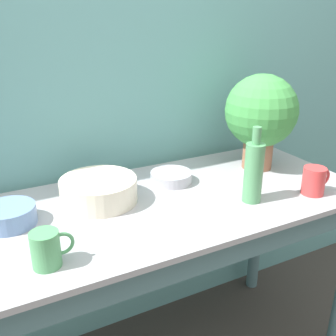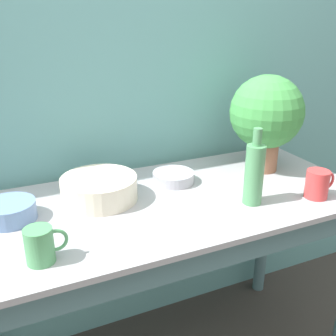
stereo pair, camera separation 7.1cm
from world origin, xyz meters
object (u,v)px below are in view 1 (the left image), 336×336
object	(u,v)px
potted_plant	(261,114)
bowl_wash_large	(99,190)
bottle_tall	(254,171)
mug_green	(47,249)
mug_red	(314,181)
bowl_small_blue	(9,216)
bowl_small_steel	(171,177)

from	to	relation	value
potted_plant	bowl_wash_large	size ratio (longest dim) A/B	1.48
bottle_tall	mug_green	distance (m)	0.72
bottle_tall	mug_green	world-z (taller)	bottle_tall
mug_red	mug_green	distance (m)	0.96
potted_plant	bowl_small_blue	distance (m)	1.03
potted_plant	bowl_small_blue	world-z (taller)	potted_plant
bottle_tall	bowl_small_steel	bearing A→B (deg)	122.23
bowl_small_steel	bowl_wash_large	bearing A→B (deg)	-174.14
potted_plant	bottle_tall	world-z (taller)	potted_plant
mug_red	mug_green	world-z (taller)	mug_red
mug_green	bowl_small_steel	distance (m)	0.64
bowl_small_blue	bowl_small_steel	size ratio (longest dim) A/B	1.02
bottle_tall	bowl_small_blue	xyz separation A→B (m)	(-0.78, 0.22, -0.08)
bottle_tall	mug_green	xyz separation A→B (m)	(-0.72, -0.06, -0.06)
bottle_tall	mug_green	size ratio (longest dim) A/B	2.36
bowl_wash_large	bottle_tall	bearing A→B (deg)	-27.11
mug_green	mug_red	bearing A→B (deg)	-0.04
mug_red	mug_green	xyz separation A→B (m)	(-0.96, 0.00, -0.00)
bowl_small_steel	bowl_small_blue	bearing A→B (deg)	-174.69
bottle_tall	potted_plant	bearing A→B (deg)	47.52
mug_green	potted_plant	bearing A→B (deg)	17.82
bowl_small_blue	mug_red	bearing A→B (deg)	-15.22
potted_plant	bowl_small_steel	distance (m)	0.45
potted_plant	bowl_small_blue	xyz separation A→B (m)	(-1.00, -0.03, -0.20)
mug_green	bowl_small_steel	bearing A→B (deg)	31.47
bowl_wash_large	potted_plant	bearing A→B (deg)	0.15
bottle_tall	bowl_small_steel	distance (m)	0.34
bowl_wash_large	mug_red	world-z (taller)	mug_red
potted_plant	bottle_tall	xyz separation A→B (m)	(-0.23, -0.25, -0.12)
potted_plant	bottle_tall	size ratio (longest dim) A/B	1.46
potted_plant	bowl_small_steel	size ratio (longest dim) A/B	2.43
bottle_tall	mug_red	world-z (taller)	bottle_tall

